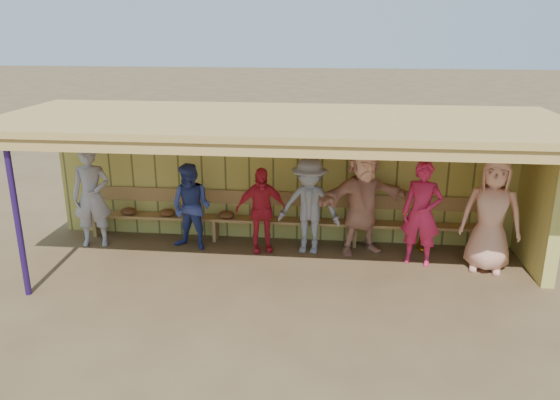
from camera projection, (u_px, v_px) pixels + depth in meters
The scene contains 11 objects.
ground at pixel (278, 266), 9.12m from camera, with size 90.00×90.00×0.00m, color brown.
player_a at pixel (92, 197), 9.75m from camera, with size 0.67×0.44×1.84m, color #9C9AA2.
player_c at pixel (191, 207), 9.63m from camera, with size 0.76×0.59×1.56m, color #313E89.
player_d at pixel (261, 210), 9.53m from camera, with size 0.89×0.37×1.53m, color red.
player_e at pixel (309, 206), 9.46m from camera, with size 1.10×0.63×1.70m, color gray.
player_f at pixel (363, 200), 9.43m from camera, with size 1.77×0.56×1.91m, color tan.
player_g at pixel (422, 213), 8.98m from camera, with size 0.65×0.42×1.77m, color #C8204B.
player_h at pixel (491, 214), 8.73m from camera, with size 0.93×0.61×1.91m, color #DF997D.
dugout_structure at pixel (305, 158), 9.22m from camera, with size 8.80×3.20×2.50m.
bench at pixel (285, 214), 10.02m from camera, with size 7.60×0.34×0.93m.
dugout_equipment at pixel (222, 216), 10.03m from camera, with size 6.77×0.62×0.80m.
Camera 1 is at (0.95, -8.30, 3.84)m, focal length 35.00 mm.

